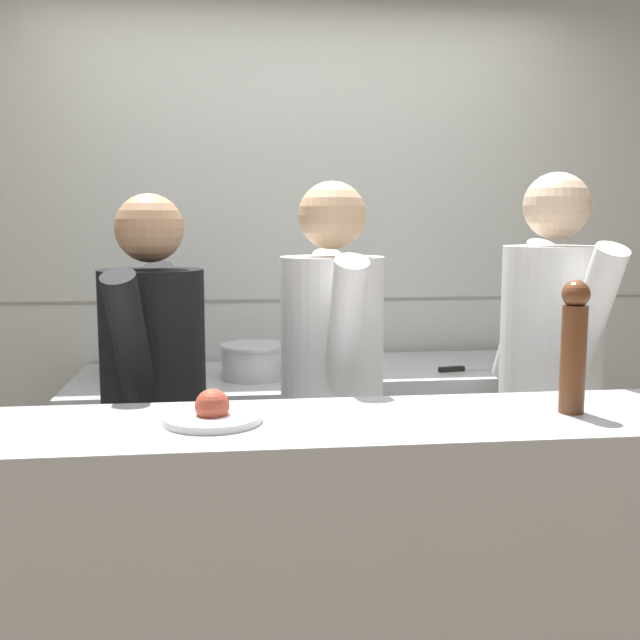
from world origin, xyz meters
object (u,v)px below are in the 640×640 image
at_px(pepper_mill, 574,344).
at_px(chefs_knife, 473,369).
at_px(plated_dish_main, 212,414).
at_px(chef_line, 549,392).
at_px(chef_head_cook, 155,420).
at_px(chef_sous, 332,406).
at_px(stock_pot, 139,350).
at_px(oven_range, 190,478).
at_px(sauce_pot, 254,360).

bearing_deg(pepper_mill, chefs_knife, 82.59).
distance_m(plated_dish_main, chef_line, 1.30).
relative_size(chef_head_cook, chef_sous, 0.97).
bearing_deg(chef_line, chefs_knife, 91.90).
bearing_deg(pepper_mill, plated_dish_main, 178.96).
bearing_deg(plated_dish_main, stock_pot, 103.64).
bearing_deg(oven_range, pepper_mill, -53.26).
distance_m(sauce_pot, chef_head_cook, 0.78).
bearing_deg(chef_sous, chef_head_cook, 179.11).
bearing_deg(chef_head_cook, chef_line, 12.63).
distance_m(oven_range, chef_head_cook, 0.87).
height_order(chefs_knife, plated_dish_main, plated_dish_main).
bearing_deg(stock_pot, pepper_mill, -48.60).
bearing_deg(sauce_pot, pepper_mill, -60.53).
xyz_separation_m(oven_range, chef_head_cook, (-0.06, -0.74, 0.45)).
bearing_deg(chefs_knife, chef_head_cook, -154.21).
distance_m(chef_head_cook, chef_sous, 0.57).
distance_m(oven_range, plated_dish_main, 1.49).
distance_m(stock_pot, plated_dish_main, 1.40).
bearing_deg(chefs_knife, plated_dish_main, -130.89).
bearing_deg(plated_dish_main, sauce_pot, 83.90).
height_order(chef_sous, chef_line, chef_line).
height_order(plated_dish_main, chef_sous, chef_sous).
xyz_separation_m(pepper_mill, chef_line, (0.24, 0.66, -0.28)).
relative_size(chefs_knife, plated_dish_main, 1.60).
height_order(plated_dish_main, chef_line, chef_line).
height_order(plated_dish_main, pepper_mill, pepper_mill).
height_order(stock_pot, pepper_mill, pepper_mill).
relative_size(stock_pot, pepper_mill, 0.71).
bearing_deg(oven_range, chef_line, -29.03).
xyz_separation_m(sauce_pot, plated_dish_main, (-0.14, -1.30, 0.11)).
bearing_deg(pepper_mill, chef_sous, 128.81).
xyz_separation_m(chef_sous, chef_line, (0.75, 0.03, 0.02)).
relative_size(chefs_knife, chef_head_cook, 0.24).
distance_m(sauce_pot, chef_sous, 0.72).
height_order(oven_range, chefs_knife, chefs_knife).
bearing_deg(chef_sous, chefs_knife, 38.41).
relative_size(pepper_mill, chef_line, 0.20).
bearing_deg(chefs_knife, pepper_mill, -97.41).
relative_size(sauce_pot, chef_sous, 0.17).
distance_m(sauce_pot, pepper_mill, 1.54).
bearing_deg(chefs_knife, sauce_pot, 173.80).
relative_size(plated_dish_main, pepper_mill, 0.71).
relative_size(chefs_knife, pepper_mill, 1.14).
bearing_deg(oven_range, plated_dish_main, -84.34).
xyz_separation_m(oven_range, chef_line, (1.26, -0.70, 0.50)).
bearing_deg(pepper_mill, stock_pot, 131.40).
relative_size(oven_range, sauce_pot, 3.38).
bearing_deg(stock_pot, chef_line, -26.09).
bearing_deg(chef_head_cook, oven_range, 95.94).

